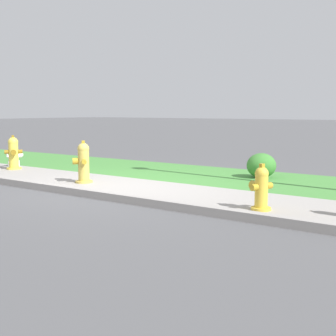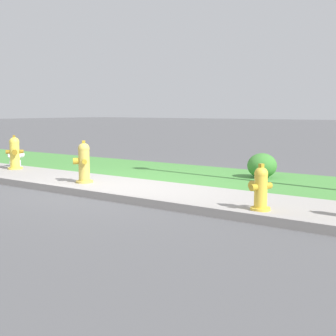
{
  "view_description": "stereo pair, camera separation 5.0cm",
  "coord_description": "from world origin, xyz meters",
  "px_view_note": "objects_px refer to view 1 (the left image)",
  "views": [
    {
      "loc": [
        5.51,
        -6.15,
        1.36
      ],
      "look_at": [
        0.97,
        0.12,
        0.4
      ],
      "focal_mm": 50.0,
      "sensor_mm": 36.0,
      "label": 1
    },
    {
      "loc": [
        5.55,
        -6.12,
        1.36
      ],
      "look_at": [
        0.97,
        0.12,
        0.4
      ],
      "focal_mm": 50.0,
      "sensor_mm": 36.0,
      "label": 2
    }
  ],
  "objects_px": {
    "fire_hydrant_by_grass_verge": "(13,153)",
    "fire_hydrant_at_driveway": "(83,163)",
    "small_white_dog": "(15,157)",
    "shrub_bush_near_lamp": "(261,166)",
    "fire_hydrant_mid_block": "(261,189)"
  },
  "relations": [
    {
      "from": "small_white_dog",
      "to": "fire_hydrant_by_grass_verge",
      "type": "bearing_deg",
      "value": -126.6
    },
    {
      "from": "fire_hydrant_at_driveway",
      "to": "shrub_bush_near_lamp",
      "type": "relative_size",
      "value": 1.36
    },
    {
      "from": "fire_hydrant_at_driveway",
      "to": "small_white_dog",
      "type": "xyz_separation_m",
      "value": [
        -3.24,
        0.85,
        -0.15
      ]
    },
    {
      "from": "fire_hydrant_at_driveway",
      "to": "fire_hydrant_mid_block",
      "type": "bearing_deg",
      "value": -143.76
    },
    {
      "from": "fire_hydrant_by_grass_verge",
      "to": "fire_hydrant_at_driveway",
      "type": "xyz_separation_m",
      "value": [
        2.77,
        -0.48,
        0.01
      ]
    },
    {
      "from": "small_white_dog",
      "to": "fire_hydrant_mid_block",
      "type": "bearing_deg",
      "value": -97.08
    },
    {
      "from": "fire_hydrant_at_driveway",
      "to": "small_white_dog",
      "type": "relative_size",
      "value": 1.74
    },
    {
      "from": "fire_hydrant_at_driveway",
      "to": "small_white_dog",
      "type": "distance_m",
      "value": 3.35
    },
    {
      "from": "small_white_dog",
      "to": "shrub_bush_near_lamp",
      "type": "xyz_separation_m",
      "value": [
        5.63,
        1.75,
        0.02
      ]
    },
    {
      "from": "fire_hydrant_at_driveway",
      "to": "shrub_bush_near_lamp",
      "type": "height_order",
      "value": "fire_hydrant_at_driveway"
    },
    {
      "from": "small_white_dog",
      "to": "shrub_bush_near_lamp",
      "type": "height_order",
      "value": "shrub_bush_near_lamp"
    },
    {
      "from": "small_white_dog",
      "to": "shrub_bush_near_lamp",
      "type": "distance_m",
      "value": 5.9
    },
    {
      "from": "fire_hydrant_by_grass_verge",
      "to": "fire_hydrant_at_driveway",
      "type": "height_order",
      "value": "fire_hydrant_at_driveway"
    },
    {
      "from": "fire_hydrant_mid_block",
      "to": "shrub_bush_near_lamp",
      "type": "relative_size",
      "value": 1.1
    },
    {
      "from": "fire_hydrant_by_grass_verge",
      "to": "shrub_bush_near_lamp",
      "type": "relative_size",
      "value": 1.34
    }
  ]
}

